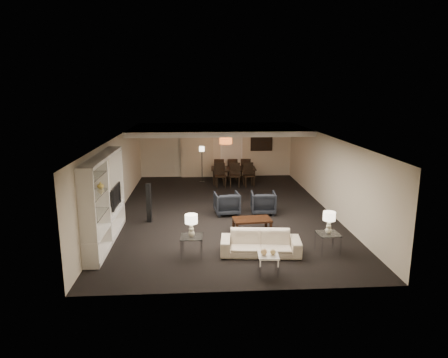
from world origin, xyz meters
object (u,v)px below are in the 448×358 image
object	(u,v)px
armchair_left	(227,203)
chair_nm	(235,175)
floor_speaker	(149,203)
floor_lamp	(202,164)
side_table_left	(192,246)
dining_table	(233,176)
pendant_light	(226,141)
side_table_right	(328,243)
table_lamp_left	(191,226)
armchair_right	(263,203)
sofa	(260,243)
vase_amber	(100,185)
vase_blue	(93,215)
coffee_table	(252,225)
marble_table	(268,264)
chair_fl	(219,169)
chair_nr	(249,175)
table_lamp_right	(329,223)
chair_nl	(220,175)
television	(112,196)
chair_fr	(245,169)
chair_fm	(232,169)

from	to	relation	value
armchair_left	chair_nm	size ratio (longest dim) A/B	0.81
floor_speaker	floor_lamp	bearing A→B (deg)	83.37
side_table_left	dining_table	distance (m)	7.83
pendant_light	side_table_right	distance (m)	7.63
table_lamp_left	armchair_right	bearing A→B (deg)	55.12
sofa	dining_table	xyz separation A→B (m)	(-0.00, 7.65, 0.05)
vase_amber	floor_lamp	world-z (taller)	vase_amber
vase_blue	chair_nm	distance (m)	8.21
side_table_right	table_lamp_left	xyz separation A→B (m)	(-3.40, 0.00, 0.53)
side_table_left	floor_lamp	bearing A→B (deg)	87.56
side_table_left	floor_speaker	world-z (taller)	floor_speaker
sofa	coffee_table	size ratio (longest dim) A/B	1.82
marble_table	floor_lamp	distance (m)	9.22
vase_blue	chair_fl	distance (m)	9.13
floor_speaker	chair_nm	distance (m)	5.30
chair_nr	vase_blue	bearing A→B (deg)	-129.31
table_lamp_right	floor_lamp	xyz separation A→B (m)	(-3.06, 8.00, 0.01)
chair_nl	table_lamp_left	bearing A→B (deg)	-105.91
pendant_light	dining_table	world-z (taller)	pendant_light
pendant_light	television	world-z (taller)	pendant_light
side_table_right	table_lamp_left	world-z (taller)	table_lamp_left
pendant_light	armchair_left	size ratio (longest dim) A/B	0.65
side_table_left	table_lamp_left	distance (m)	0.53
coffee_table	chair_nr	size ratio (longest dim) A/B	1.08
table_lamp_left	chair_nl	xyz separation A→B (m)	(1.10, 7.00, -0.28)
vase_blue	floor_lamp	size ratio (longest dim) A/B	0.10
marble_table	floor_lamp	world-z (taller)	floor_lamp
table_lamp_right	vase_blue	bearing A→B (deg)	-178.42
side_table_left	chair_nr	distance (m)	7.37
marble_table	dining_table	bearing A→B (deg)	90.03
sofa	chair_nm	distance (m)	7.00
sofa	vase_blue	world-z (taller)	vase_blue
armchair_left	marble_table	world-z (taller)	armchair_left
armchair_left	television	distance (m)	3.72
coffee_table	table_lamp_left	bearing A→B (deg)	-136.74
armchair_right	chair_fr	world-z (taller)	chair_fr
marble_table	chair_fr	distance (m)	9.42
sofa	dining_table	world-z (taller)	dining_table
side_table_right	vase_blue	bearing A→B (deg)	-178.42
sofa	chair_nr	size ratio (longest dim) A/B	1.97
armchair_right	chair_nl	xyz separation A→B (m)	(-1.20, 3.70, 0.13)
side_table_right	chair_fl	world-z (taller)	chair_fl
vase_amber	chair_nm	xyz separation A→B (m)	(3.98, 6.27, -1.15)
chair_nr	chair_fr	distance (m)	1.30
side_table_right	chair_nr	world-z (taller)	chair_nr
chair_nm	chair_nl	bearing A→B (deg)	-175.74
chair_fm	floor_lamp	bearing A→B (deg)	12.33
table_lamp_left	chair_fl	bearing A→B (deg)	82.48
armchair_right	chair_fr	size ratio (longest dim) A/B	0.81
armchair_left	side_table_right	xyz separation A→B (m)	(2.30, -3.30, -0.11)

